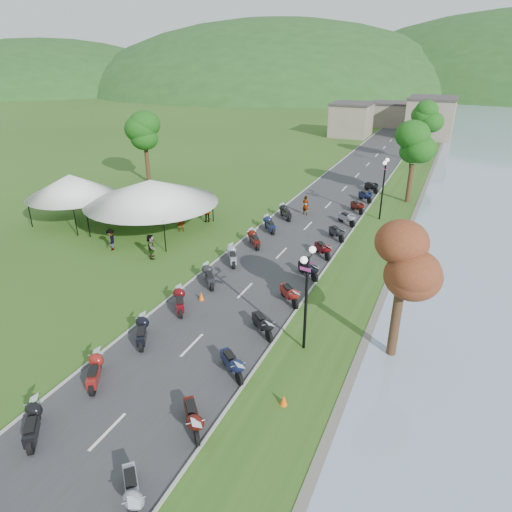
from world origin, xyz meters
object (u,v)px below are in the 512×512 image
at_px(vendor_tent_main, 152,205).
at_px(pedestrian_a, 182,231).
at_px(pedestrian_c, 113,250).
at_px(pedestrian_b, 163,221).

distance_m(vendor_tent_main, pedestrian_a, 3.04).
height_order(vendor_tent_main, pedestrian_c, vendor_tent_main).
distance_m(pedestrian_b, pedestrian_c, 6.55).
distance_m(vendor_tent_main, pedestrian_c, 5.11).
bearing_deg(pedestrian_b, vendor_tent_main, 128.41).
xyz_separation_m(vendor_tent_main, pedestrian_a, (2.25, 0.46, -2.00)).
bearing_deg(vendor_tent_main, pedestrian_c, -93.29).
height_order(pedestrian_a, pedestrian_c, pedestrian_a).
bearing_deg(pedestrian_a, vendor_tent_main, 150.72).
relative_size(vendor_tent_main, pedestrian_b, 3.83).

